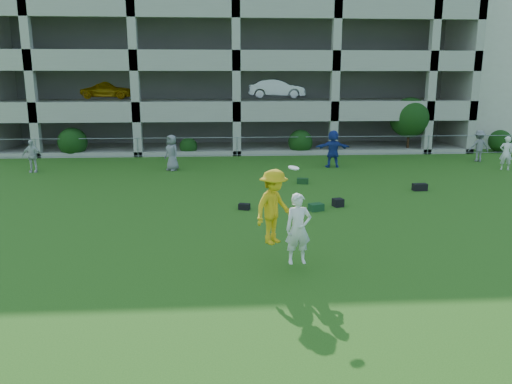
{
  "coord_description": "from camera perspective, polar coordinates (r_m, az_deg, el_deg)",
  "views": [
    {
      "loc": [
        -0.9,
        -11.34,
        4.7
      ],
      "look_at": [
        0.08,
        3.0,
        1.4
      ],
      "focal_mm": 35.0,
      "sensor_mm": 36.0,
      "label": 1
    }
  ],
  "objects": [
    {
      "name": "bag_green_g",
      "position": [
        22.74,
        5.35,
        1.27
      ],
      "size": [
        0.56,
        0.42,
        0.25
      ],
      "primitive_type": "cube",
      "rotation": [
        0.0,
        0.0,
        -0.26
      ],
      "color": "#153613",
      "rests_on": "ground"
    },
    {
      "name": "bystander_b",
      "position": [
        27.76,
        -24.24,
        3.77
      ],
      "size": [
        0.98,
        0.43,
        1.66
      ],
      "primitive_type": "imported",
      "rotation": [
        0.0,
        0.0,
        0.03
      ],
      "color": "silver",
      "rests_on": "ground"
    },
    {
      "name": "bystander_c",
      "position": [
        26.2,
        -9.59,
        4.45
      ],
      "size": [
        1.05,
        1.05,
        1.84
      ],
      "primitive_type": "imported",
      "rotation": [
        0.0,
        0.0,
        -0.79
      ],
      "color": "gray",
      "rests_on": "ground"
    },
    {
      "name": "parking_garage",
      "position": [
        39.07,
        -2.68,
        14.84
      ],
      "size": [
        30.0,
        14.0,
        12.0
      ],
      "color": "#9E998C",
      "rests_on": "ground"
    },
    {
      "name": "bystander_e",
      "position": [
        29.02,
        26.66,
        4.0
      ],
      "size": [
        0.73,
        0.58,
        1.77
      ],
      "primitive_type": "imported",
      "rotation": [
        0.0,
        0.0,
        2.88
      ],
      "color": "white",
      "rests_on": "ground"
    },
    {
      "name": "frisbee_contest",
      "position": [
        12.47,
        2.64,
        -2.25
      ],
      "size": [
        1.58,
        1.43,
        2.4
      ],
      "color": "gold",
      "rests_on": "ground"
    },
    {
      "name": "fence",
      "position": [
        30.63,
        -2.18,
        5.25
      ],
      "size": [
        36.06,
        0.06,
        1.2
      ],
      "color": "gray",
      "rests_on": "ground"
    },
    {
      "name": "bystander_f",
      "position": [
        31.35,
        24.12,
        4.82
      ],
      "size": [
        1.18,
        0.72,
        1.78
      ],
      "primitive_type": "imported",
      "rotation": [
        0.0,
        0.0,
        3.09
      ],
      "color": "slate",
      "rests_on": "ground"
    },
    {
      "name": "ground",
      "position": [
        12.31,
        0.59,
        -9.52
      ],
      "size": [
        100.0,
        100.0,
        0.0
      ],
      "primitive_type": "plane",
      "color": "#235114",
      "rests_on": "ground"
    },
    {
      "name": "bag_black_e",
      "position": [
        22.37,
        18.21,
        0.54
      ],
      "size": [
        0.61,
        0.33,
        0.3
      ],
      "primitive_type": "cube",
      "rotation": [
        0.0,
        0.0,
        0.05
      ],
      "color": "black",
      "rests_on": "ground"
    },
    {
      "name": "shrub_row",
      "position": [
        31.68,
        6.16,
        7.07
      ],
      "size": [
        34.38,
        2.52,
        3.5
      ],
      "color": "#163D11",
      "rests_on": "ground"
    },
    {
      "name": "bag_black_b",
      "position": [
        18.21,
        -1.35,
        -1.68
      ],
      "size": [
        0.46,
        0.37,
        0.22
      ],
      "primitive_type": "cube",
      "rotation": [
        0.0,
        0.0,
        -0.33
      ],
      "color": "black",
      "rests_on": "ground"
    },
    {
      "name": "bag_green_c",
      "position": [
        18.17,
        6.88,
        -1.73
      ],
      "size": [
        0.59,
        0.51,
        0.26
      ],
      "primitive_type": "cube",
      "rotation": [
        0.0,
        0.0,
        0.37
      ],
      "color": "#153C1D",
      "rests_on": "ground"
    },
    {
      "name": "bystander_d",
      "position": [
        27.09,
        8.78,
        4.91
      ],
      "size": [
        1.87,
        0.65,
        1.99
      ],
      "primitive_type": "imported",
      "rotation": [
        0.0,
        0.0,
        3.11
      ],
      "color": "#21389A",
      "rests_on": "ground"
    },
    {
      "name": "crate_d",
      "position": [
        18.86,
        9.36,
        -1.2
      ],
      "size": [
        0.43,
        0.43,
        0.3
      ],
      "primitive_type": "cube",
      "rotation": [
        0.0,
        0.0,
        0.26
      ],
      "color": "black",
      "rests_on": "ground"
    }
  ]
}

